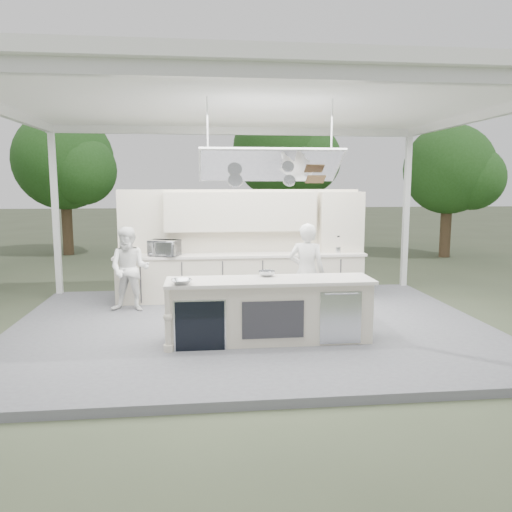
{
  "coord_description": "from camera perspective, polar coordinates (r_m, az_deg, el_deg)",
  "views": [
    {
      "loc": [
        -0.81,
        -8.17,
        2.48
      ],
      "look_at": [
        0.14,
        0.4,
        1.23
      ],
      "focal_mm": 35.0,
      "sensor_mm": 36.0,
      "label": 1
    }
  ],
  "objects": [
    {
      "name": "back_counter",
      "position": [
        10.28,
        -1.67,
        -2.33
      ],
      "size": [
        5.08,
        0.72,
        0.95
      ],
      "color": "beige",
      "rests_on": "stage_deck"
    },
    {
      "name": "demo_island",
      "position": [
        7.56,
        1.43,
        -6.2
      ],
      "size": [
        3.1,
        0.79,
        0.95
      ],
      "color": "beige",
      "rests_on": "stage_deck"
    },
    {
      "name": "tree_cluster",
      "position": [
        17.97,
        -4.31,
        10.78
      ],
      "size": [
        19.55,
        9.4,
        5.85
      ],
      "color": "brown",
      "rests_on": "ground"
    },
    {
      "name": "bowl_small",
      "position": [
        7.71,
        1.25,
        -2.0
      ],
      "size": [
        0.29,
        0.29,
        0.08
      ],
      "primitive_type": "imported",
      "rotation": [
        0.0,
        0.0,
        -0.14
      ],
      "color": "#B6B9BD",
      "rests_on": "demo_island"
    },
    {
      "name": "toaster_oven",
      "position": [
        10.02,
        -10.44,
        0.91
      ],
      "size": [
        0.67,
        0.56,
        0.32
      ],
      "primitive_type": "imported",
      "rotation": [
        0.0,
        0.0,
        -0.34
      ],
      "color": "silver",
      "rests_on": "back_counter"
    },
    {
      "name": "head_chef",
      "position": [
        8.66,
        5.8,
        -1.86
      ],
      "size": [
        0.71,
        0.58,
        1.7
      ],
      "primitive_type": "imported",
      "rotation": [
        0.0,
        0.0,
        2.83
      ],
      "color": "white",
      "rests_on": "stage_deck"
    },
    {
      "name": "sous_chef",
      "position": [
        9.57,
        -14.24,
        -1.47
      ],
      "size": [
        0.86,
        0.72,
        1.58
      ],
      "primitive_type": "imported",
      "rotation": [
        0.0,
        0.0,
        -0.17
      ],
      "color": "white",
      "rests_on": "stage_deck"
    },
    {
      "name": "stage_deck",
      "position": [
        8.56,
        -0.61,
        -8.2
      ],
      "size": [
        8.0,
        6.0,
        0.12
      ],
      "primitive_type": "cube",
      "color": "slate",
      "rests_on": "ground"
    },
    {
      "name": "ground",
      "position": [
        8.58,
        -0.61,
        -8.58
      ],
      "size": [
        90.0,
        90.0,
        0.0
      ],
      "primitive_type": "plane",
      "color": "#464E36",
      "rests_on": "ground"
    },
    {
      "name": "bowl_large",
      "position": [
        7.16,
        -8.51,
        -2.92
      ],
      "size": [
        0.32,
        0.32,
        0.07
      ],
      "primitive_type": "imported",
      "rotation": [
        0.0,
        0.0,
        0.09
      ],
      "color": "#B8BBBF",
      "rests_on": "demo_island"
    },
    {
      "name": "back_wall_unit",
      "position": [
        10.4,
        0.65,
        3.23
      ],
      "size": [
        5.05,
        0.48,
        2.25
      ],
      "color": "beige",
      "rests_on": "stage_deck"
    },
    {
      "name": "tent",
      "position": [
        8.29,
        -0.63,
        16.77
      ],
      "size": [
        8.2,
        6.2,
        3.86
      ],
      "color": "white",
      "rests_on": "ground"
    }
  ]
}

